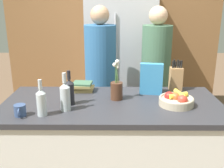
{
  "coord_description": "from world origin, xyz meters",
  "views": [
    {
      "loc": [
        0.02,
        -1.92,
        1.66
      ],
      "look_at": [
        0.0,
        0.1,
        1.03
      ],
      "focal_mm": 42.0,
      "sensor_mm": 36.0,
      "label": 1
    }
  ],
  "objects_px": {
    "bottle_vinegar": "(41,102)",
    "bottle_wine": "(70,91)",
    "knife_block": "(176,78)",
    "bottle_oil": "(65,96)",
    "refrigerator": "(120,61)",
    "coffee_mug": "(20,110)",
    "fruit_bowl": "(176,100)",
    "book_stack": "(83,87)",
    "cereal_box": "(151,79)",
    "person_at_sink": "(101,75)",
    "person_in_blue": "(155,75)",
    "flower_vase": "(117,88)"
  },
  "relations": [
    {
      "from": "bottle_vinegar",
      "to": "bottle_wine",
      "type": "bearing_deg",
      "value": 52.69
    },
    {
      "from": "knife_block",
      "to": "bottle_oil",
      "type": "xyz_separation_m",
      "value": [
        -0.9,
        -0.47,
        0.0
      ]
    },
    {
      "from": "refrigerator",
      "to": "coffee_mug",
      "type": "xyz_separation_m",
      "value": [
        -0.73,
        -1.66,
        0.01
      ]
    },
    {
      "from": "fruit_bowl",
      "to": "coffee_mug",
      "type": "xyz_separation_m",
      "value": [
        -1.12,
        -0.2,
        -0.0
      ]
    },
    {
      "from": "fruit_bowl",
      "to": "bottle_oil",
      "type": "relative_size",
      "value": 0.93
    },
    {
      "from": "book_stack",
      "to": "fruit_bowl",
      "type": "bearing_deg",
      "value": -23.48
    },
    {
      "from": "cereal_box",
      "to": "refrigerator",
      "type": "bearing_deg",
      "value": 101.15
    },
    {
      "from": "bottle_vinegar",
      "to": "fruit_bowl",
      "type": "bearing_deg",
      "value": 11.33
    },
    {
      "from": "coffee_mug",
      "to": "bottle_oil",
      "type": "bearing_deg",
      "value": 18.94
    },
    {
      "from": "bottle_oil",
      "to": "person_at_sink",
      "type": "height_order",
      "value": "person_at_sink"
    },
    {
      "from": "bottle_wine",
      "to": "person_in_blue",
      "type": "bearing_deg",
      "value": 46.82
    },
    {
      "from": "fruit_bowl",
      "to": "person_in_blue",
      "type": "distance_m",
      "value": 0.85
    },
    {
      "from": "refrigerator",
      "to": "bottle_wine",
      "type": "xyz_separation_m",
      "value": [
        -0.42,
        -1.45,
        0.08
      ]
    },
    {
      "from": "flower_vase",
      "to": "person_at_sink",
      "type": "xyz_separation_m",
      "value": [
        -0.16,
        0.7,
        -0.09
      ]
    },
    {
      "from": "fruit_bowl",
      "to": "bottle_oil",
      "type": "height_order",
      "value": "bottle_oil"
    },
    {
      "from": "fruit_bowl",
      "to": "bottle_wine",
      "type": "xyz_separation_m",
      "value": [
        -0.81,
        0.01,
        0.06
      ]
    },
    {
      "from": "cereal_box",
      "to": "bottle_vinegar",
      "type": "height_order",
      "value": "cereal_box"
    },
    {
      "from": "person_at_sink",
      "to": "flower_vase",
      "type": "bearing_deg",
      "value": -59.75
    },
    {
      "from": "refrigerator",
      "to": "coffee_mug",
      "type": "distance_m",
      "value": 1.82
    },
    {
      "from": "bottle_oil",
      "to": "bottle_wine",
      "type": "bearing_deg",
      "value": 84.11
    },
    {
      "from": "fruit_bowl",
      "to": "flower_vase",
      "type": "relative_size",
      "value": 0.79
    },
    {
      "from": "bottle_vinegar",
      "to": "bottle_wine",
      "type": "xyz_separation_m",
      "value": [
        0.16,
        0.21,
        0.0
      ]
    },
    {
      "from": "person_in_blue",
      "to": "coffee_mug",
      "type": "bearing_deg",
      "value": -158.75
    },
    {
      "from": "cereal_box",
      "to": "bottle_oil",
      "type": "height_order",
      "value": "bottle_oil"
    },
    {
      "from": "refrigerator",
      "to": "coffee_mug",
      "type": "relative_size",
      "value": 16.57
    },
    {
      "from": "book_stack",
      "to": "person_in_blue",
      "type": "bearing_deg",
      "value": 35.97
    },
    {
      "from": "fruit_bowl",
      "to": "refrigerator",
      "type": "bearing_deg",
      "value": 105.15
    },
    {
      "from": "fruit_bowl",
      "to": "bottle_vinegar",
      "type": "distance_m",
      "value": 0.99
    },
    {
      "from": "fruit_bowl",
      "to": "person_in_blue",
      "type": "height_order",
      "value": "person_in_blue"
    },
    {
      "from": "fruit_bowl",
      "to": "person_at_sink",
      "type": "xyz_separation_m",
      "value": [
        -0.62,
        0.82,
        -0.03
      ]
    },
    {
      "from": "fruit_bowl",
      "to": "cereal_box",
      "type": "relative_size",
      "value": 0.98
    },
    {
      "from": "refrigerator",
      "to": "cereal_box",
      "type": "bearing_deg",
      "value": -78.85
    },
    {
      "from": "flower_vase",
      "to": "bottle_vinegar",
      "type": "bearing_deg",
      "value": -148.18
    },
    {
      "from": "refrigerator",
      "to": "person_in_blue",
      "type": "bearing_deg",
      "value": -59.27
    },
    {
      "from": "knife_block",
      "to": "flower_vase",
      "type": "xyz_separation_m",
      "value": [
        -0.53,
        -0.24,
        -0.01
      ]
    },
    {
      "from": "book_stack",
      "to": "person_at_sink",
      "type": "xyz_separation_m",
      "value": [
        0.13,
        0.5,
        -0.03
      ]
    },
    {
      "from": "cereal_box",
      "to": "bottle_wine",
      "type": "xyz_separation_m",
      "value": [
        -0.65,
        -0.24,
        -0.03
      ]
    },
    {
      "from": "cereal_box",
      "to": "fruit_bowl",
      "type": "bearing_deg",
      "value": -58.51
    },
    {
      "from": "bottle_oil",
      "to": "person_at_sink",
      "type": "distance_m",
      "value": 0.95
    },
    {
      "from": "knife_block",
      "to": "bottle_wine",
      "type": "distance_m",
      "value": 0.95
    },
    {
      "from": "fruit_bowl",
      "to": "bottle_oil",
      "type": "xyz_separation_m",
      "value": [
        -0.82,
        -0.1,
        0.07
      ]
    },
    {
      "from": "person_at_sink",
      "to": "cereal_box",
      "type": "bearing_deg",
      "value": -33.88
    },
    {
      "from": "knife_block",
      "to": "person_in_blue",
      "type": "bearing_deg",
      "value": 102.21
    },
    {
      "from": "bottle_oil",
      "to": "person_at_sink",
      "type": "bearing_deg",
      "value": 77.35
    },
    {
      "from": "refrigerator",
      "to": "book_stack",
      "type": "relative_size",
      "value": 9.41
    },
    {
      "from": "flower_vase",
      "to": "bottle_oil",
      "type": "distance_m",
      "value": 0.44
    },
    {
      "from": "flower_vase",
      "to": "person_in_blue",
      "type": "relative_size",
      "value": 0.2
    },
    {
      "from": "book_stack",
      "to": "bottle_wine",
      "type": "xyz_separation_m",
      "value": [
        -0.06,
        -0.31,
        0.06
      ]
    },
    {
      "from": "bottle_wine",
      "to": "person_at_sink",
      "type": "distance_m",
      "value": 0.84
    },
    {
      "from": "refrigerator",
      "to": "flower_vase",
      "type": "height_order",
      "value": "refrigerator"
    }
  ]
}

